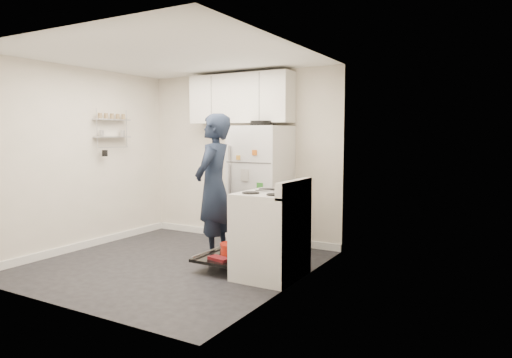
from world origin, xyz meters
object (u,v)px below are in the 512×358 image
Objects in this scene: electric_range at (270,235)px; person at (214,187)px; open_oven_door at (229,253)px; refrigerator at (261,187)px.

person reaches higher than electric_range.
person is (-0.42, 0.29, 0.73)m from open_oven_door.
person is at bearing 162.71° from electric_range.
refrigerator is at bearing 123.36° from electric_range.
electric_range is 0.62× the size of refrigerator.
refrigerator is 0.84m from person.
refrigerator reaches higher than electric_range.
person is (-0.24, -0.80, 0.07)m from refrigerator.
open_oven_door is at bearing -80.79° from refrigerator.
refrigerator is 0.96× the size of person.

